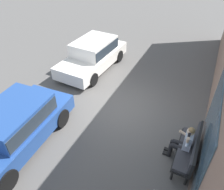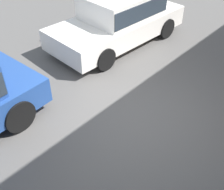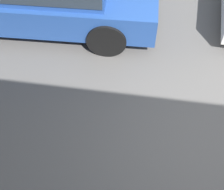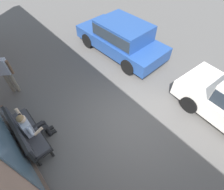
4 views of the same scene
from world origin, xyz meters
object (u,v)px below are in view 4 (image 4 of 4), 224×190
at_px(pedestrian_standing, 4,70).
at_px(person_on_phone, 32,127).
at_px(bench, 25,133).
at_px(parked_car_mid, 122,37).

bearing_deg(pedestrian_standing, person_on_phone, 174.81).
relative_size(bench, person_on_phone, 1.34).
bearing_deg(person_on_phone, parked_car_mid, -71.08).
distance_m(parked_car_mid, pedestrian_standing, 4.79).
relative_size(bench, parked_car_mid, 0.41).
bearing_deg(person_on_phone, bench, 75.21).
distance_m(person_on_phone, pedestrian_standing, 2.49).
xyz_separation_m(bench, person_on_phone, (-0.06, -0.22, 0.13)).
bearing_deg(parked_car_mid, bench, 107.57).
height_order(parked_car_mid, pedestrian_standing, pedestrian_standing).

